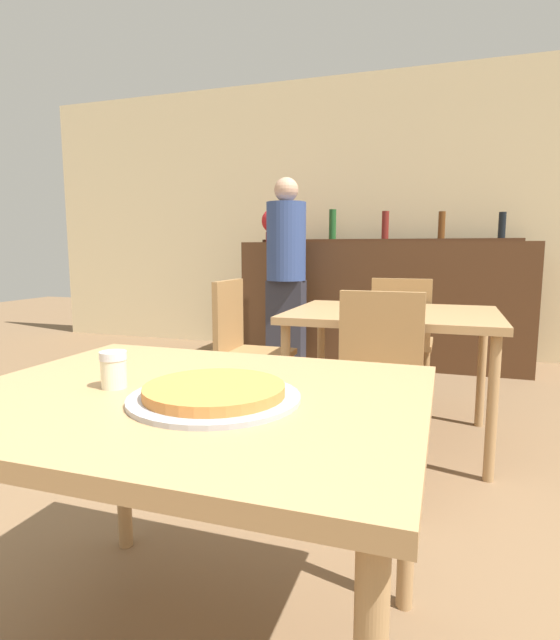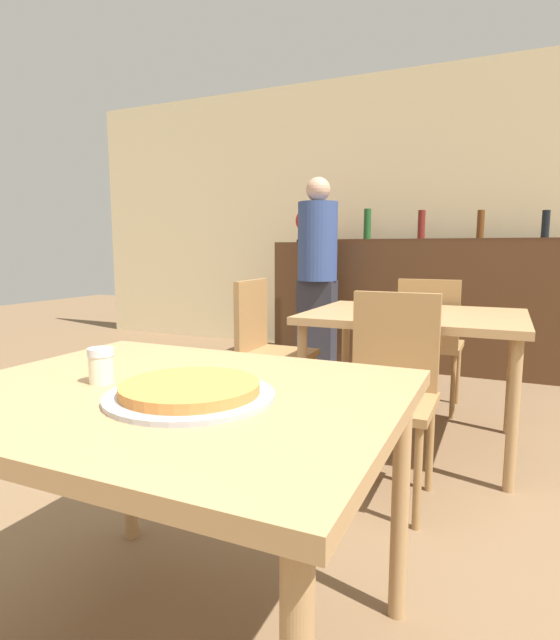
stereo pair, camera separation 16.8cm
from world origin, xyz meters
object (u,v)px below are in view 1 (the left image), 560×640
Objects in this scene: chair_far_side_back at (401,334)px; chair_far_side_left at (244,342)px; chair_far_side_front at (377,378)px; person_standing at (286,268)px; potted_plant at (274,223)px; cheese_shaker at (114,369)px; pizza_tray at (215,393)px.

chair_far_side_back is 1.00× the size of chair_far_side_left.
person_standing is at bearing 118.08° from chair_far_side_front.
chair_far_side_back is at bearing -43.44° from potted_plant.
chair_far_side_front is 9.74× the size of cheese_shaker.
chair_far_side_front is at bearing -61.92° from person_standing.
pizza_tray is at bearing -100.16° from chair_far_side_front.
person_standing reaches higher than chair_far_side_front.
pizza_tray is 3.27m from person_standing.
pizza_tray is at bearing 84.98° from chair_far_side_back.
chair_far_side_front and chair_far_side_back have the same top height.
person_standing is (-1.05, 0.75, 0.40)m from chair_far_side_back.
chair_far_side_left is 1.84m from cheese_shaker.
pizza_tray is 3.90m from potted_plant.
chair_far_side_back is at bearing -55.33° from chair_far_side_left.
potted_plant reaches higher than chair_far_side_back.
chair_far_side_front reaches higher than cheese_shaker.
chair_far_side_left is 1.43m from person_standing.
person_standing reaches higher than cheese_shaker.
chair_far_side_back is 2.28× the size of pizza_tray.
chair_far_side_back is 9.74× the size of cheese_shaker.
chair_far_side_left is at bearing 110.65° from pizza_tray.
person_standing is at bearing 100.17° from cheese_shaker.
person_standing is at bearing 6.98° from chair_far_side_left.
chair_far_side_left is (-0.89, -0.61, 0.00)m from chair_far_side_back.
potted_plant is (-1.14, 3.69, 0.57)m from pizza_tray.
chair_far_side_front is 0.53× the size of person_standing.
chair_far_side_front is 2.96m from potted_plant.
potted_plant is (-0.46, 1.89, 0.81)m from chair_far_side_left.
chair_far_side_front is at bearing -124.67° from chair_far_side_left.
potted_plant is at bearing 107.17° from pizza_tray.
cheese_shaker is (0.40, -1.78, 0.27)m from chair_far_side_left.
chair_far_side_left reaches higher than pizza_tray.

